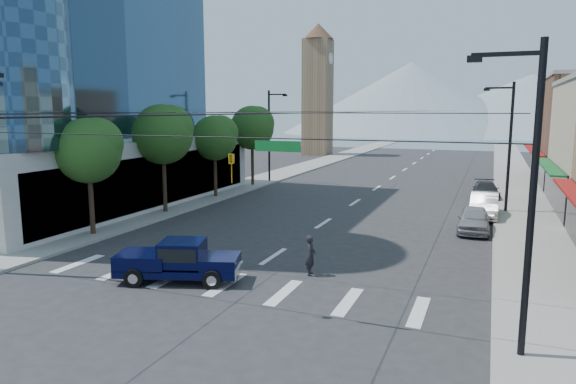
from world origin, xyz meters
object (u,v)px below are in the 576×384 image
object	(u,v)px
pedestrian	(311,255)
parked_car_near	(474,219)
parked_car_mid	(484,205)
pickup_truck	(178,260)
parked_car_far	(486,190)

from	to	relation	value
pedestrian	parked_car_near	bearing A→B (deg)	-40.86
parked_car_near	parked_car_mid	distance (m)	4.66
pickup_truck	parked_car_near	world-z (taller)	pickup_truck
parked_car_near	parked_car_far	distance (m)	12.77
parked_car_far	pedestrian	bearing A→B (deg)	-110.93
parked_car_mid	parked_car_far	distance (m)	8.13
pedestrian	parked_car_far	xyz separation A→B (m)	(6.77, 23.91, -0.21)
parked_car_mid	parked_car_far	xyz separation A→B (m)	(0.00, 8.13, -0.14)
parked_car_near	parked_car_far	size ratio (longest dim) A/B	0.95
parked_car_mid	parked_car_far	world-z (taller)	parked_car_mid
parked_car_far	pickup_truck	bearing A→B (deg)	-118.68
pedestrian	parked_car_far	bearing A→B (deg)	-27.24
parked_car_mid	pedestrian	bearing A→B (deg)	-113.19
parked_car_near	pickup_truck	bearing A→B (deg)	-129.66
pedestrian	pickup_truck	bearing A→B (deg)	108.58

